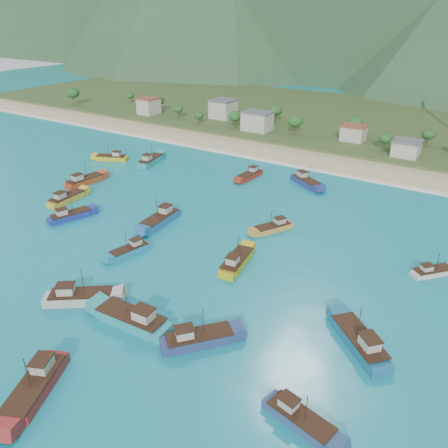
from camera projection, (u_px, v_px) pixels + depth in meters
The scene contains 24 objects.
ground at pixel (171, 274), 81.02m from camera, with size 600.00×600.00×0.00m, color #0D7B91.
beach at pixel (326, 162), 140.59m from camera, with size 400.00×18.00×1.20m, color beige.
land at pixel (378, 124), 186.58m from camera, with size 400.00×110.00×2.40m, color #385123.
surf_line at pixel (315, 170), 133.42m from camera, with size 400.00×2.50×0.08m, color white.
village at pixel (352, 132), 155.75m from camera, with size 206.63×25.60×7.34m.
vegetation at pixel (320, 126), 162.10m from camera, with size 277.00×26.12×8.79m.
boat_1 at pixel (67, 199), 111.29m from camera, with size 3.84×10.86×6.31m.
boat_2 at pixel (299, 420), 51.64m from camera, with size 9.67×4.58×5.50m.
boat_4 at pixel (80, 298), 73.07m from camera, with size 11.17×9.52×6.74m.
boat_6 at pixel (306, 182), 121.93m from camera, with size 11.06×8.60×6.51m.
boat_7 at pixel (273, 228), 96.81m from camera, with size 6.74×9.41×5.45m.
boat_8 at pixel (133, 320), 67.64m from camera, with size 12.88×4.47×7.50m.
boat_11 at pixel (237, 262), 83.43m from camera, with size 4.84×11.05×6.31m.
boat_12 at pixel (112, 158), 141.83m from camera, with size 10.55×6.83×6.03m.
boat_14 at pixel (160, 220), 100.01m from camera, with size 4.38×12.00×6.95m.
boat_16 at pixel (432, 272), 80.73m from camera, with size 7.15×7.63×4.78m.
boat_17 at pixel (250, 176), 127.11m from camera, with size 3.61×10.06×5.84m.
boat_18 at pixel (85, 181), 122.47m from camera, with size 4.34×11.67×6.75m.
boat_19 at pixel (360, 342), 63.22m from camera, with size 11.01×10.50×6.94m.
boat_20 at pixel (198, 339), 63.98m from camera, with size 9.42×10.31×6.39m.
boat_22 at pixel (36, 387), 55.77m from camera, with size 7.93×12.04×6.89m.
boat_23 at pixel (70, 216), 102.20m from camera, with size 5.99×10.41×5.91m.
boat_24 at pixel (151, 161), 138.75m from camera, with size 5.98×12.21×6.94m.
boat_26 at pixel (130, 251), 87.85m from camera, with size 4.46×9.09×5.16m.
Camera 1 is at (45.39, -52.26, 44.26)m, focal length 35.00 mm.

